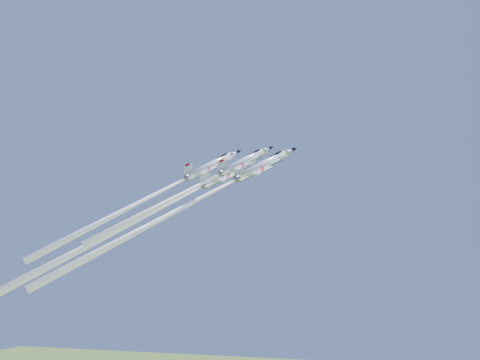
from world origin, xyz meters
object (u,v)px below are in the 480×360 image
(jet_lead, at_px, (177,210))
(jet_right, at_px, (188,191))
(jet_slot, at_px, (144,200))
(jet_left, at_px, (145,216))

(jet_lead, bearing_deg, jet_right, 2.28)
(jet_right, distance_m, jet_slot, 9.89)
(jet_lead, xyz_separation_m, jet_slot, (-4.36, -7.89, 1.54))
(jet_lead, relative_size, jet_right, 1.51)
(jet_lead, height_order, jet_right, jet_lead)
(jet_left, xyz_separation_m, jet_slot, (4.57, -9.61, 2.31))
(jet_lead, xyz_separation_m, jet_right, (5.34, -6.91, 3.20))
(jet_slot, bearing_deg, jet_left, 170.03)
(jet_left, bearing_deg, jet_right, 23.44)
(jet_slot, bearing_deg, jet_right, 60.37)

